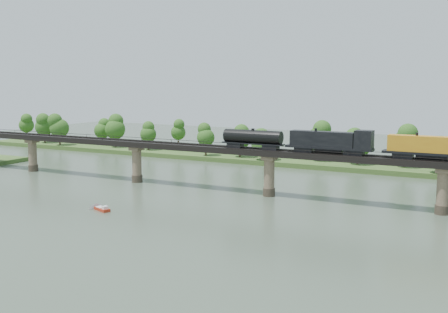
% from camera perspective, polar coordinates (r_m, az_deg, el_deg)
% --- Properties ---
extents(ground, '(400.00, 400.00, 0.00)m').
position_cam_1_polar(ground, '(112.59, -1.53, -6.82)').
color(ground, '#384738').
rests_on(ground, ground).
extents(far_bank, '(300.00, 24.00, 1.60)m').
position_cam_1_polar(far_bank, '(189.64, 11.21, -0.68)').
color(far_bank, '#345221').
rests_on(far_bank, ground).
extents(bridge, '(236.00, 30.00, 11.50)m').
position_cam_1_polar(bridge, '(137.76, 4.61, -1.79)').
color(bridge, '#473A2D').
rests_on(bridge, ground).
extents(bridge_superstructure, '(220.00, 4.90, 0.75)m').
position_cam_1_polar(bridge_superstructure, '(136.84, 4.64, 0.82)').
color(bridge_superstructure, black).
rests_on(bridge_superstructure, bridge).
extents(far_treeline, '(289.06, 17.54, 13.60)m').
position_cam_1_polar(far_treeline, '(186.93, 8.46, 1.74)').
color(far_treeline, '#382619').
rests_on(far_treeline, far_bank).
extents(freight_train, '(82.76, 3.22, 5.70)m').
position_cam_1_polar(freight_train, '(127.77, 17.14, 1.09)').
color(freight_train, black).
rests_on(freight_train, bridge).
extents(motorboat, '(4.77, 3.16, 1.26)m').
position_cam_1_polar(motorboat, '(125.83, -12.26, -5.22)').
color(motorboat, '#A72713').
rests_on(motorboat, ground).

